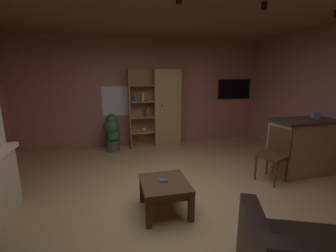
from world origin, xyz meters
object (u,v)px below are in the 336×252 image
Objects in this scene: kitchen_bar_counter at (308,146)px; tissue_box at (316,115)px; table_book_0 at (164,180)px; wall_mounted_tv at (234,89)px; coffee_table at (165,188)px; bookshelf_cabinet at (163,108)px; potted_floor_plant at (112,131)px; dining_chair at (275,151)px.

tissue_box reaches higher than kitchen_bar_counter.
table_book_0 is 4.26m from wall_mounted_tv.
table_book_0 is at bearing 104.80° from coffee_table.
bookshelf_cabinet is 3.03m from table_book_0.
kitchen_bar_counter reaches higher than potted_floor_plant.
coffee_table is 5.87× the size of table_book_0.
tissue_box is (0.18, 0.09, 0.56)m from kitchen_bar_counter.
wall_mounted_tv is at bearing 48.98° from table_book_0.
potted_floor_plant is at bearing 103.58° from table_book_0.
kitchen_bar_counter is 2.95m from table_book_0.
bookshelf_cabinet is 2.03× the size of wall_mounted_tv.
dining_chair is at bearing 12.44° from table_book_0.
dining_chair reaches higher than table_book_0.
table_book_0 is (-2.89, -0.61, -0.08)m from kitchen_bar_counter.
dining_chair is 1.02× the size of potted_floor_plant.
wall_mounted_tv is (2.09, 0.21, 0.45)m from bookshelf_cabinet.
tissue_box reaches higher than potted_floor_plant.
tissue_box is at bearing 12.85° from table_book_0.
table_book_0 is 2.12m from dining_chair.
dining_chair is at bearing -166.30° from tissue_box.
table_book_0 is at bearing -167.56° from dining_chair.
wall_mounted_tv is at bearing 98.18° from tissue_box.
wall_mounted_tv is (0.65, 2.67, 0.88)m from dining_chair.
kitchen_bar_counter is 12.08× the size of table_book_0.
tissue_box is 3.21m from table_book_0.
table_book_0 reaches higher than coffee_table.
coffee_table is 2.84m from potted_floor_plant.
bookshelf_cabinet is 2.14× the size of potted_floor_plant.
table_book_0 is (-0.63, -2.92, -0.53)m from bookshelf_cabinet.
potted_floor_plant reaches higher than table_book_0.
bookshelf_cabinet reaches higher than potted_floor_plant.
table_book_0 is at bearing -76.42° from potted_floor_plant.
bookshelf_cabinet is at bearing 77.72° from table_book_0.
coffee_table is at bearing -102.02° from bookshelf_cabinet.
bookshelf_cabinet is 2.88m from dining_chair.
tissue_box is 0.13× the size of wall_mounted_tv.
wall_mounted_tv is (2.71, 3.16, 1.07)m from coffee_table.
kitchen_bar_counter is 1.54× the size of potted_floor_plant.
dining_chair is (-0.82, -0.15, 0.02)m from kitchen_bar_counter.
tissue_box is at bearing 13.70° from dining_chair.
potted_floor_plant is at bearing 103.59° from coffee_table.
bookshelf_cabinet is 3.29m from tissue_box.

